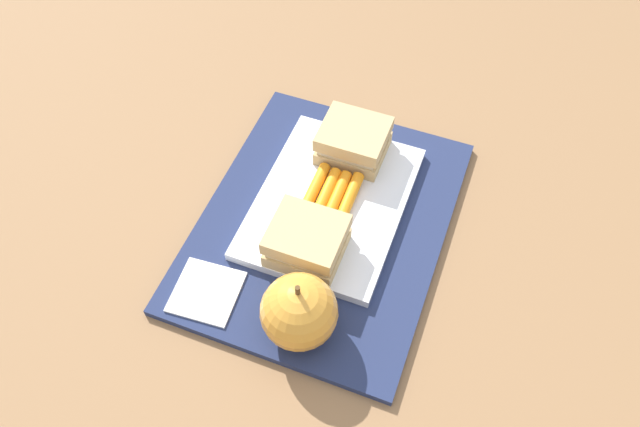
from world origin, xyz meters
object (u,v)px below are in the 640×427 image
sandwich_half_right (307,241)px  paper_napkin (206,292)px  sandwich_half_left (353,141)px  food_tray (331,202)px  carrot_sticks_bundle (331,196)px  apple (299,312)px

sandwich_half_right → paper_napkin: 0.12m
paper_napkin → sandwich_half_left: bearing=160.0°
food_tray → carrot_sticks_bundle: size_ratio=2.93×
sandwich_half_left → apple: (0.24, 0.03, 0.01)m
sandwich_half_left → paper_napkin: (0.24, -0.09, -0.03)m
sandwich_half_right → carrot_sticks_bundle: sandwich_half_right is taller
sandwich_half_right → carrot_sticks_bundle: (-0.08, -0.00, -0.01)m
food_tray → paper_napkin: size_ratio=3.29×
sandwich_half_left → carrot_sticks_bundle: 0.08m
carrot_sticks_bundle → sandwich_half_right: bearing=0.2°
sandwich_half_right → food_tray: bearing=180.0°
food_tray → sandwich_half_right: bearing=0.0°
sandwich_half_right → sandwich_half_left: bearing=180.0°
food_tray → sandwich_half_left: (-0.08, 0.00, 0.03)m
sandwich_half_left → paper_napkin: sandwich_half_left is taller
carrot_sticks_bundle → paper_napkin: size_ratio=1.12×
apple → sandwich_half_right: bearing=-163.4°
food_tray → apple: 0.17m
carrot_sticks_bundle → sandwich_half_left: bearing=179.8°
food_tray → sandwich_half_right: size_ratio=2.88×
sandwich_half_right → apple: apple is taller
carrot_sticks_bundle → apple: (0.16, 0.03, 0.02)m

